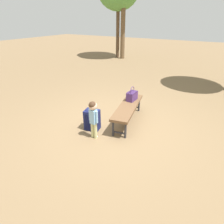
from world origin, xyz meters
TOP-DOWN VIEW (x-y plane):
  - ground_plane at (0.00, 0.00)m, footprint 40.00×40.00m
  - park_bench at (-0.34, 0.14)m, footprint 1.65×0.71m
  - handbag at (-0.69, 0.07)m, footprint 0.33×0.19m
  - child_standing at (0.65, -0.18)m, footprint 0.18×0.23m
  - backpack_large at (0.38, -0.42)m, footprint 0.33×0.37m

SIDE VIEW (x-z plane):
  - ground_plane at x=0.00m, z-range 0.00..0.00m
  - backpack_large at x=0.38m, z-range 0.00..0.55m
  - park_bench at x=-0.34m, z-range 0.17..0.62m
  - child_standing at x=0.65m, z-range 0.14..1.00m
  - handbag at x=-0.69m, z-range 0.39..0.76m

